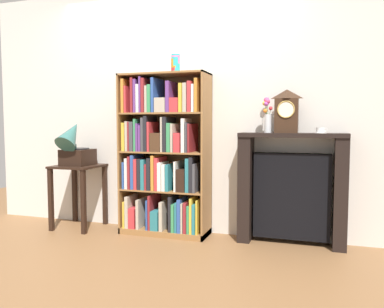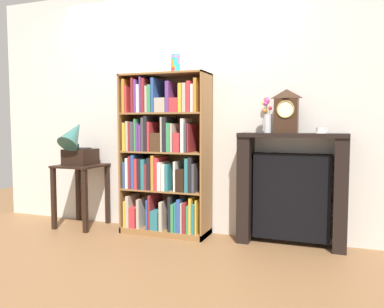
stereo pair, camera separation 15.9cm
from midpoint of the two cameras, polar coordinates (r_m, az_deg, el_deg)
The scene contains 10 objects.
ground_plane at distance 4.09m, azimuth -3.32°, elevation -11.94°, with size 7.73×6.40×0.02m, color brown.
wall_back at distance 4.17m, azimuth 0.10°, elevation 6.59°, with size 4.73×0.08×2.60m, color silver.
bookshelf at distance 4.03m, azimuth -3.11°, elevation -0.77°, with size 0.91×0.35×1.65m.
cup_stack at distance 3.96m, azimuth -1.24°, elevation 13.05°, with size 0.09×0.09×0.18m.
side_table_left at distance 4.50m, azimuth -14.91°, elevation -3.88°, with size 0.47×0.49×0.69m.
gramophone at distance 4.41m, azimuth -15.43°, elevation 1.20°, with size 0.29×0.45×0.53m.
fireplace_mantel at distance 3.81m, azimuth 15.48°, elevation -5.14°, with size 0.99×0.28×1.06m.
mantel_clock at distance 3.74m, azimuth 14.79°, elevation 6.08°, with size 0.21×0.14×0.40m.
flower_vase at distance 3.76m, azimuth 12.11°, elevation 5.54°, with size 0.10×0.15×0.34m.
teacup_with_saucer at distance 3.73m, azimuth 19.37°, elevation 3.22°, with size 0.12×0.11×0.05m.
Camera 2 is at (1.67, -3.56, 1.14)m, focal length 36.55 mm.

